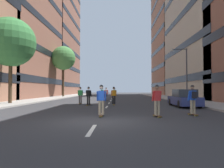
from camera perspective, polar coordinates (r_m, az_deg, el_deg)
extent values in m
plane|color=#333335|center=(32.31, -0.05, -4.19)|extent=(135.60, 135.60, 0.00)
cube|color=#9E9991|center=(36.77, -15.60, -3.70)|extent=(3.93, 62.15, 0.14)
cube|color=#9E9991|center=(36.24, 16.02, -3.73)|extent=(3.93, 62.15, 0.14)
cube|color=silver|center=(7.87, -5.66, -12.56)|extent=(0.16, 2.20, 0.01)
cube|color=silver|center=(12.79, -2.76, -8.28)|extent=(0.16, 2.20, 0.01)
cube|color=silver|center=(17.75, -1.50, -6.38)|extent=(0.16, 2.20, 0.01)
cube|color=silver|center=(22.73, -0.79, -5.31)|extent=(0.16, 2.20, 0.01)
cube|color=silver|center=(27.72, -0.34, -4.63)|extent=(0.16, 2.20, 0.01)
cube|color=silver|center=(32.71, -0.03, -4.15)|extent=(0.16, 2.20, 0.01)
cube|color=silver|center=(37.70, 0.20, -3.80)|extent=(0.16, 2.20, 0.01)
cube|color=silver|center=(42.70, 0.37, -3.53)|extent=(0.16, 2.20, 0.01)
cube|color=silver|center=(47.70, 0.51, -3.32)|extent=(0.16, 2.20, 0.01)
cube|color=silver|center=(52.69, 0.62, -3.14)|extent=(0.16, 2.20, 0.01)
cube|color=silver|center=(57.69, 0.72, -3.00)|extent=(0.16, 2.20, 0.01)
cube|color=brown|center=(42.31, -26.06, 14.24)|extent=(12.43, 20.83, 25.77)
cube|color=black|center=(40.79, -26.21, 0.87)|extent=(12.55, 20.95, 1.10)
cube|color=black|center=(41.31, -26.13, 8.03)|extent=(12.55, 20.95, 1.10)
cube|color=black|center=(42.46, -26.05, 14.91)|extent=(12.55, 20.95, 1.10)
cube|color=brown|center=(63.30, -16.44, 14.19)|extent=(12.43, 21.58, 37.13)
cube|color=black|center=(60.98, -16.55, -0.25)|extent=(12.55, 21.70, 1.10)
cube|color=black|center=(61.25, -16.52, 4.10)|extent=(12.55, 21.70, 1.10)
cube|color=black|center=(61.87, -16.48, 8.38)|extent=(12.55, 21.70, 1.10)
cube|color=black|center=(62.83, -16.45, 12.56)|extent=(12.55, 21.70, 1.10)
cube|color=black|center=(64.11, -16.42, 16.58)|extent=(12.55, 21.70, 1.10)
cube|color=black|center=(65.69, -16.39, 20.44)|extent=(12.55, 21.70, 1.10)
cube|color=#B2A893|center=(40.98, 26.97, 12.02)|extent=(12.43, 23.55, 21.96)
cube|color=black|center=(39.91, 27.10, 1.22)|extent=(12.55, 23.67, 1.10)
cube|color=black|center=(40.53, 27.00, 9.00)|extent=(12.55, 23.67, 1.10)
cube|color=black|center=(41.87, 26.91, 16.41)|extent=(12.55, 23.67, 1.10)
cube|color=#9E6B51|center=(62.20, 18.06, 12.48)|extent=(12.43, 18.64, 32.94)
cube|color=black|center=(60.39, 18.16, -0.19)|extent=(12.55, 18.76, 1.10)
cube|color=black|center=(60.67, 18.13, 4.26)|extent=(12.55, 18.76, 1.10)
cube|color=black|center=(61.32, 18.09, 8.64)|extent=(12.55, 18.76, 1.10)
cube|color=black|center=(62.31, 18.05, 12.90)|extent=(12.55, 18.76, 1.10)
cube|color=black|center=(63.64, 18.02, 17.01)|extent=(12.55, 18.76, 1.10)
cube|color=black|center=(65.28, 17.98, 20.93)|extent=(12.55, 18.76, 1.10)
cube|color=navy|center=(19.13, 19.33, -4.37)|extent=(1.80, 4.40, 0.70)
cube|color=#2D3338|center=(18.97, 19.45, -2.37)|extent=(1.60, 2.10, 0.64)
cylinder|color=black|center=(20.32, 15.94, -4.82)|extent=(0.22, 0.64, 0.64)
cylinder|color=black|center=(20.77, 20.23, -4.71)|extent=(0.22, 0.64, 0.64)
cylinder|color=black|center=(17.53, 18.28, -5.34)|extent=(0.22, 0.64, 0.64)
cylinder|color=black|center=(18.05, 23.17, -5.18)|extent=(0.22, 0.64, 0.64)
cylinder|color=#4C3823|center=(23.20, -26.37, 0.75)|extent=(0.36, 0.36, 4.45)
sphere|color=#387A3D|center=(23.67, -26.26, 10.38)|extent=(4.96, 4.96, 4.96)
cylinder|color=#4C3823|center=(42.02, -13.36, 0.73)|extent=(0.36, 0.36, 5.96)
sphere|color=#478442|center=(42.45, -13.32, 7.00)|extent=(4.74, 4.74, 4.74)
cylinder|color=#3F3F44|center=(27.20, 20.03, 2.54)|extent=(0.16, 0.16, 6.50)
cylinder|color=#3F3F44|center=(27.34, 18.15, 9.17)|extent=(1.80, 0.10, 0.10)
ellipsoid|color=silver|center=(27.07, 16.31, 8.93)|extent=(0.50, 0.30, 0.24)
cube|color=brown|center=(19.89, 0.50, -5.63)|extent=(0.27, 0.91, 0.02)
cylinder|color=#D8BF4C|center=(20.21, 0.44, -5.70)|extent=(0.19, 0.08, 0.07)
cylinder|color=#D8BF4C|center=(19.58, 0.55, -5.84)|extent=(0.19, 0.08, 0.07)
cylinder|color=black|center=(19.86, 0.24, -4.45)|extent=(0.15, 0.15, 0.80)
cylinder|color=black|center=(19.87, 0.76, -4.45)|extent=(0.15, 0.15, 0.80)
cube|color=orange|center=(19.84, 0.50, -2.50)|extent=(0.34, 0.23, 0.55)
cylinder|color=orange|center=(19.88, -0.15, -2.58)|extent=(0.11, 0.24, 0.55)
cylinder|color=orange|center=(19.91, 1.12, -2.58)|extent=(0.11, 0.24, 0.55)
sphere|color=#997051|center=(19.86, 0.49, -1.19)|extent=(0.22, 0.22, 0.22)
sphere|color=black|center=(19.86, 0.49, -1.04)|extent=(0.21, 0.21, 0.21)
cube|color=brown|center=(11.61, -2.99, -8.59)|extent=(0.21, 0.90, 0.02)
cylinder|color=#D8BF4C|center=(11.94, -2.88, -8.62)|extent=(0.18, 0.07, 0.07)
cylinder|color=#D8BF4C|center=(11.30, -3.11, -9.02)|extent=(0.18, 0.07, 0.07)
cylinder|color=tan|center=(11.58, -3.44, -6.56)|extent=(0.14, 0.14, 0.80)
cylinder|color=tan|center=(11.56, -2.54, -6.57)|extent=(0.14, 0.14, 0.80)
cube|color=blue|center=(11.53, -2.99, -3.22)|extent=(0.32, 0.20, 0.55)
cylinder|color=blue|center=(11.60, -4.06, -3.34)|extent=(0.09, 0.23, 0.55)
cylinder|color=blue|center=(11.57, -1.88, -3.35)|extent=(0.09, 0.23, 0.55)
sphere|color=beige|center=(11.54, -2.98, -0.96)|extent=(0.22, 0.22, 0.22)
sphere|color=black|center=(11.54, -2.98, -0.71)|extent=(0.21, 0.21, 0.21)
cube|color=brown|center=(19.47, -6.55, -5.71)|extent=(0.41, 0.92, 0.02)
cylinder|color=#D8BF4C|center=(19.77, -6.20, -5.79)|extent=(0.19, 0.11, 0.07)
cylinder|color=#D8BF4C|center=(19.17, -6.91, -5.92)|extent=(0.19, 0.11, 0.07)
cylinder|color=black|center=(19.47, -6.79, -4.50)|extent=(0.17, 0.17, 0.80)
cylinder|color=black|center=(19.41, -6.30, -4.51)|extent=(0.17, 0.17, 0.80)
cube|color=black|center=(19.42, -6.54, -2.51)|extent=(0.36, 0.27, 0.55)
cylinder|color=black|center=(19.55, -7.08, -2.58)|extent=(0.14, 0.24, 0.55)
cylinder|color=black|center=(19.38, -5.88, -2.60)|extent=(0.14, 0.24, 0.55)
sphere|color=beige|center=(19.43, -6.51, -1.17)|extent=(0.22, 0.22, 0.22)
sphere|color=black|center=(19.43, -6.51, -1.02)|extent=(0.21, 0.21, 0.21)
cube|color=brown|center=(28.04, -1.61, -4.43)|extent=(0.23, 0.91, 0.02)
cylinder|color=#D8BF4C|center=(28.36, -1.55, -4.49)|extent=(0.18, 0.08, 0.07)
cylinder|color=#D8BF4C|center=(27.73, -1.68, -4.56)|extent=(0.18, 0.08, 0.07)
cylinder|color=#2D334C|center=(28.03, -1.80, -3.59)|extent=(0.15, 0.15, 0.80)
cylinder|color=#2D334C|center=(28.02, -1.43, -3.59)|extent=(0.15, 0.15, 0.80)
cube|color=red|center=(28.01, -1.61, -2.21)|extent=(0.33, 0.21, 0.55)
cylinder|color=red|center=(28.08, -2.05, -2.26)|extent=(0.10, 0.23, 0.55)
cylinder|color=red|center=(28.04, -1.15, -2.26)|extent=(0.10, 0.23, 0.55)
sphere|color=beige|center=(28.03, -1.61, -1.28)|extent=(0.22, 0.22, 0.22)
sphere|color=black|center=(28.03, -1.61, -1.18)|extent=(0.21, 0.21, 0.21)
cube|color=beige|center=(27.83, -1.65, -2.15)|extent=(0.27, 0.17, 0.40)
cube|color=brown|center=(11.67, 12.42, -8.52)|extent=(0.39, 0.92, 0.02)
cylinder|color=#D8BF4C|center=(11.97, 11.81, -8.57)|extent=(0.19, 0.11, 0.07)
cylinder|color=#D8BF4C|center=(11.39, 13.06, -8.93)|extent=(0.19, 0.11, 0.07)
cylinder|color=tan|center=(11.59, 11.99, -6.52)|extent=(0.17, 0.17, 0.80)
cylinder|color=tan|center=(11.66, 12.81, -6.49)|extent=(0.17, 0.17, 0.80)
cube|color=red|center=(11.59, 12.39, -3.18)|extent=(0.36, 0.26, 0.55)
cylinder|color=red|center=(11.55, 11.28, -3.33)|extent=(0.14, 0.24, 0.55)
cylinder|color=red|center=(11.72, 13.28, -3.29)|extent=(0.14, 0.24, 0.55)
sphere|color=#997051|center=(11.60, 12.33, -0.93)|extent=(0.22, 0.22, 0.22)
sphere|color=black|center=(11.60, 12.33, -0.68)|extent=(0.21, 0.21, 0.21)
cube|color=brown|center=(40.36, -2.75, -3.53)|extent=(0.33, 0.92, 0.02)
cylinder|color=#D8BF4C|center=(40.68, -2.65, -3.58)|extent=(0.19, 0.10, 0.07)
cylinder|color=#D8BF4C|center=(40.05, -2.85, -3.62)|extent=(0.19, 0.10, 0.07)
cylinder|color=tan|center=(40.37, -2.87, -2.95)|extent=(0.16, 0.16, 0.80)
cylinder|color=tan|center=(40.33, -2.63, -2.95)|extent=(0.16, 0.16, 0.80)
cube|color=green|center=(40.34, -2.75, -1.99)|extent=(0.35, 0.25, 0.55)
cylinder|color=green|center=(40.44, -3.04, -2.03)|extent=(0.12, 0.24, 0.55)
cylinder|color=green|center=(40.34, -2.43, -2.03)|extent=(0.12, 0.24, 0.55)
sphere|color=beige|center=(40.36, -2.74, -1.35)|extent=(0.22, 0.22, 0.22)
sphere|color=black|center=(40.36, -2.74, -1.27)|extent=(0.21, 0.21, 0.21)
cube|color=brown|center=(21.57, -8.80, -5.29)|extent=(0.22, 0.90, 0.02)
cylinder|color=#D8BF4C|center=(21.89, -8.66, -5.36)|extent=(0.18, 0.07, 0.07)
cylinder|color=#D8BF4C|center=(21.26, -8.94, -5.47)|extent=(0.18, 0.07, 0.07)
cylinder|color=#594C47|center=(21.56, -9.03, -4.20)|extent=(0.14, 0.14, 0.80)
cylinder|color=#594C47|center=(21.54, -8.56, -4.20)|extent=(0.14, 0.14, 0.80)
cube|color=green|center=(21.53, -8.79, -2.40)|extent=(0.32, 0.21, 0.55)
cylinder|color=green|center=(21.62, -9.34, -2.47)|extent=(0.09, 0.23, 0.55)
cylinder|color=green|center=(21.54, -8.19, -2.48)|extent=(0.09, 0.23, 0.55)
sphere|color=tan|center=(21.55, -8.77, -1.19)|extent=(0.22, 0.22, 0.22)
sphere|color=black|center=(21.55, -8.77, -1.06)|extent=(0.21, 0.21, 0.21)
cube|color=brown|center=(12.91, 21.53, -7.77)|extent=(0.39, 0.92, 0.02)
cylinder|color=#D8BF4C|center=(13.19, 20.77, -7.85)|extent=(0.19, 0.11, 0.07)
cylinder|color=#D8BF4C|center=(12.65, 22.32, -8.11)|extent=(0.19, 0.11, 0.07)
cylinder|color=tan|center=(12.83, 21.17, -5.97)|extent=(0.17, 0.17, 0.80)
cylinder|color=tan|center=(12.92, 21.85, -5.93)|extent=(0.17, 0.17, 0.80)
cube|color=blue|center=(12.84, 21.48, -2.94)|extent=(0.36, 0.27, 0.55)
cylinder|color=blue|center=(12.77, 20.53, -3.08)|extent=(0.14, 0.24, 0.55)
cylinder|color=blue|center=(13.00, 22.18, -3.04)|extent=(0.14, 0.24, 0.55)
sphere|color=#997051|center=(12.85, 21.41, -0.91)|extent=(0.22, 0.22, 0.22)
sphere|color=black|center=(12.85, 21.41, -0.69)|extent=(0.21, 0.21, 0.21)
cube|color=black|center=(12.69, 21.92, -2.82)|extent=(0.29, 0.21, 0.40)
cube|color=brown|center=(37.95, 0.73, -3.67)|extent=(0.38, 0.92, 0.02)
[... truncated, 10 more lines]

